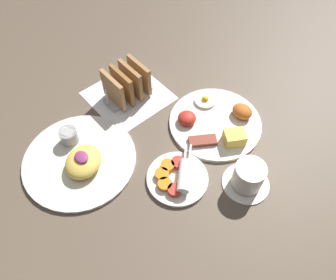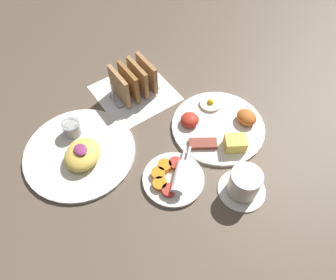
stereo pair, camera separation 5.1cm
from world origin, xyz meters
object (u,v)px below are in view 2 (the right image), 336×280
Objects in this scene: plate_breakfast at (219,126)px; plate_foreground at (80,151)px; coffee_cup at (244,184)px; plate_condiments at (173,178)px; toast_rack at (133,81)px.

plate_foreground is at bearing -112.43° from plate_breakfast.
plate_foreground is 0.44m from coffee_cup.
plate_foreground is at bearing -142.84° from plate_condiments.
plate_condiments is 0.26m from plate_foreground.
plate_breakfast reaches higher than plate_condiments.
coffee_cup is (0.18, -0.08, 0.02)m from plate_breakfast.
plate_foreground reaches higher than plate_condiments.
plate_condiments is 0.18m from coffee_cup.
coffee_cup is (0.12, 0.12, 0.02)m from plate_condiments.
coffee_cup is at bearing 44.63° from plate_condiments.
plate_breakfast is 1.57× the size of plate_condiments.
toast_rack is (-0.26, -0.12, 0.04)m from plate_breakfast.
coffee_cup is at bearing -24.00° from plate_breakfast.
plate_condiments is 1.13× the size of toast_rack.
plate_condiments is 1.40× the size of coffee_cup.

